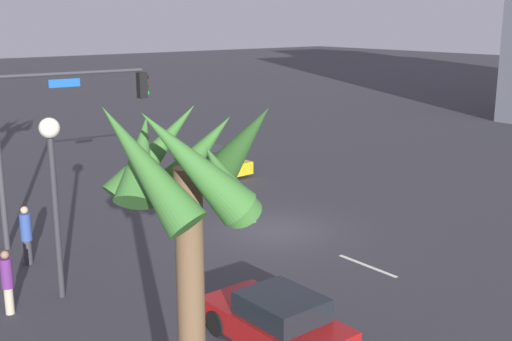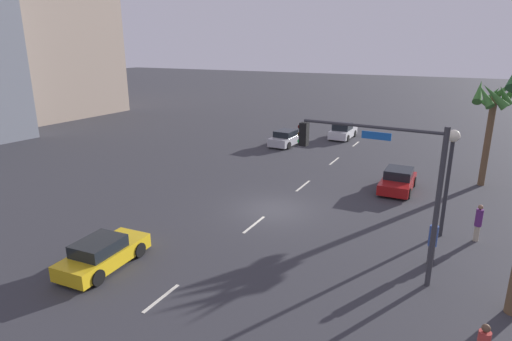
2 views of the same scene
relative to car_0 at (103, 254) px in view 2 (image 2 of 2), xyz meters
name	(u,v)px [view 2 (image 2 of 2)]	position (x,y,z in m)	size (l,w,h in m)	color
ground_plane	(273,210)	(-8.89, 3.57, -0.59)	(220.00, 220.00, 0.00)	#333338
lane_stripe_0	(356,144)	(-26.89, 3.57, -0.59)	(2.20, 0.14, 0.01)	silver
lane_stripe_1	(334,161)	(-20.26, 3.57, -0.59)	(2.38, 0.14, 0.01)	silver
lane_stripe_2	(303,186)	(-13.47, 3.57, -0.59)	(2.39, 0.14, 0.01)	silver
lane_stripe_3	(254,225)	(-6.58, 3.57, -0.59)	(2.30, 0.14, 0.01)	silver
lane_stripe_4	(161,298)	(0.72, 3.57, -0.59)	(1.98, 0.14, 0.01)	silver
car_0	(103,254)	(0.00, 0.00, 0.00)	(4.06, 1.96, 1.27)	gold
car_1	(398,181)	(-15.45, 9.12, 0.02)	(3.99, 1.95, 1.34)	maroon
car_2	(287,138)	(-23.61, -1.95, 0.05)	(4.37, 2.05, 1.39)	#B7B7BC
car_3	(343,131)	(-28.80, 1.76, 0.08)	(4.07, 1.91, 1.47)	silver
traffic_signal	(385,172)	(-4.74, 10.10, 3.61)	(0.58, 5.69, 6.12)	#38383D
streetlamp	(450,161)	(-9.54, 12.11, 3.11)	(0.56, 0.56, 5.16)	#2D2D33
pedestrian_0	(433,241)	(-6.46, 11.95, 0.44)	(0.50, 0.50, 1.94)	#333338
pedestrian_2	(478,222)	(-9.70, 13.63, 0.37)	(0.44, 0.44, 1.79)	#B2A58C
palm_tree_0	(494,104)	(-18.96, 13.83, 4.68)	(2.65, 2.69, 6.87)	brown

